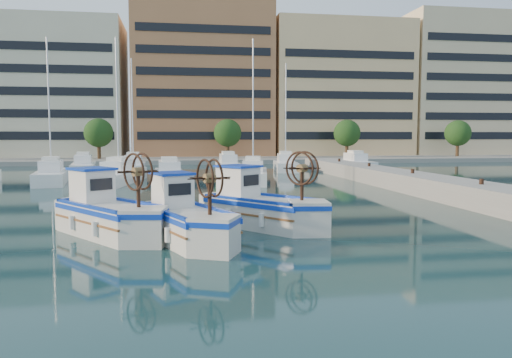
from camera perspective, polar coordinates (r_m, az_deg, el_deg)
name	(u,v)px	position (r m, az deg, el deg)	size (l,w,h in m)	color
ground	(263,236)	(19.22, 0.83, -6.50)	(300.00, 300.00, 0.00)	#1B4246
quay	(460,191)	(31.28, 22.31, -1.31)	(3.00, 60.00, 1.20)	gray
waterfront	(252,92)	(84.83, -0.50, 9.91)	(180.00, 40.00, 25.60)	gray
yacht_marina	(167,172)	(46.40, -10.18, 0.84)	(38.84, 23.08, 11.50)	white
fishing_boat_a	(108,212)	(20.01, -16.57, -3.66)	(4.61, 5.24, 3.23)	silver
fishing_boat_b	(185,218)	(18.32, -8.16, -4.42)	(3.64, 5.13, 3.09)	silver
fishing_boat_c	(259,206)	(20.98, 0.36, -3.06)	(4.77, 5.15, 3.23)	silver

